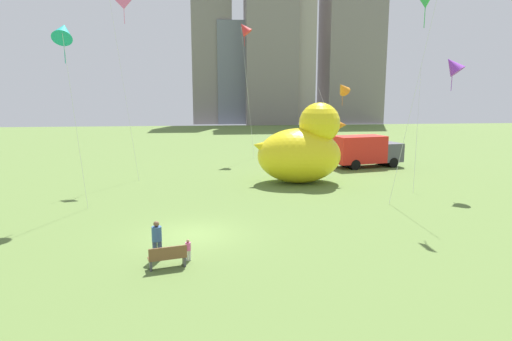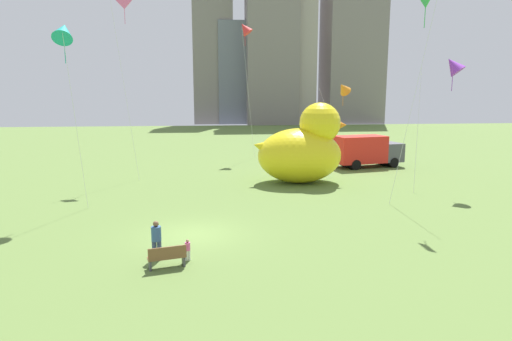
% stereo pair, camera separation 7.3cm
% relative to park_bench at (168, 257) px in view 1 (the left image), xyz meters
% --- Properties ---
extents(ground_plane, '(140.00, 140.00, 0.00)m').
position_rel_park_bench_xyz_m(ground_plane, '(0.86, 4.03, -0.47)').
color(ground_plane, '#5B7738').
extents(park_bench, '(1.53, 0.80, 0.90)m').
position_rel_park_bench_xyz_m(park_bench, '(0.00, 0.00, 0.00)').
color(park_bench, brown).
rests_on(park_bench, ground).
extents(person_adult, '(0.40, 0.40, 1.62)m').
position_rel_park_bench_xyz_m(person_adult, '(-0.49, 0.96, 0.43)').
color(person_adult, '#38476B').
rests_on(person_adult, ground).
extents(person_child, '(0.22, 0.22, 0.89)m').
position_rel_park_bench_xyz_m(person_child, '(0.76, 0.72, 0.02)').
color(person_child, silver).
rests_on(person_child, ground).
extents(giant_inflatable_duck, '(7.19, 4.62, 5.96)m').
position_rel_park_bench_xyz_m(giant_inflatable_duck, '(8.65, 15.79, 2.07)').
color(giant_inflatable_duck, yellow).
rests_on(giant_inflatable_duck, ground).
extents(box_truck, '(6.57, 3.55, 2.85)m').
position_rel_park_bench_xyz_m(box_truck, '(15.81, 21.98, 0.98)').
color(box_truck, red).
rests_on(box_truck, ground).
extents(city_skyline, '(40.10, 13.28, 35.31)m').
position_rel_park_bench_xyz_m(city_skyline, '(18.35, 79.85, 15.08)').
color(city_skyline, gray).
rests_on(city_skyline, ground).
extents(kite_red, '(1.81, 1.65, 13.68)m').
position_rel_park_bench_xyz_m(kite_red, '(5.45, 29.07, 12.42)').
color(kite_red, silver).
rests_on(kite_red, ground).
extents(kite_orange, '(3.28, 3.25, 7.86)m').
position_rel_park_bench_xyz_m(kite_orange, '(14.66, 25.87, 6.61)').
color(kite_orange, silver).
rests_on(kite_orange, ground).
extents(kite_teal, '(1.24, 1.61, 10.75)m').
position_rel_park_bench_xyz_m(kite_teal, '(-6.08, 9.54, 9.49)').
color(kite_teal, silver).
rests_on(kite_teal, ground).
extents(kite_purple, '(3.64, 3.62, 9.26)m').
position_rel_park_bench_xyz_m(kite_purple, '(18.07, 12.42, 8.00)').
color(kite_purple, silver).
rests_on(kite_purple, ground).
extents(kite_pink, '(1.55, 1.06, 14.07)m').
position_rel_park_bench_xyz_m(kite_pink, '(-4.40, 18.87, 12.28)').
color(kite_pink, silver).
rests_on(kite_pink, ground).
extents(kite_green, '(2.12, 1.77, 12.51)m').
position_rel_park_bench_xyz_m(kite_green, '(13.51, 7.68, 10.85)').
color(kite_green, silver).
rests_on(kite_green, ground).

